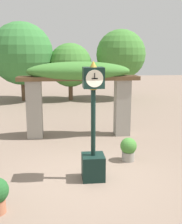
# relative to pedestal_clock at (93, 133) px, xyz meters

# --- Properties ---
(ground_plane) EXTENTS (60.00, 60.00, 0.00)m
(ground_plane) POSITION_rel_pedestal_clock_xyz_m (-0.10, 0.15, -1.20)
(ground_plane) COLOR #7F6B5B
(pedestal_clock) EXTENTS (0.55, 0.55, 2.93)m
(pedestal_clock) POSITION_rel_pedestal_clock_xyz_m (0.00, 0.00, 0.00)
(pedestal_clock) COLOR black
(pedestal_clock) RESTS_ON ground
(pergola) EXTENTS (4.43, 1.15, 2.79)m
(pergola) POSITION_rel_pedestal_clock_xyz_m (-0.10, 3.72, 0.83)
(pergola) COLOR gray
(pergola) RESTS_ON ground
(potted_plant_near_left) EXTENTS (0.48, 0.48, 0.69)m
(potted_plant_near_left) POSITION_rel_pedestal_clock_xyz_m (1.16, 1.08, -0.83)
(potted_plant_near_left) COLOR gray
(potted_plant_near_left) RESTS_ON ground
(tree_line) EXTENTS (9.94, 3.93, 4.97)m
(tree_line) POSITION_rel_pedestal_clock_xyz_m (-0.75, 11.91, 1.64)
(tree_line) COLOR brown
(tree_line) RESTS_ON ground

